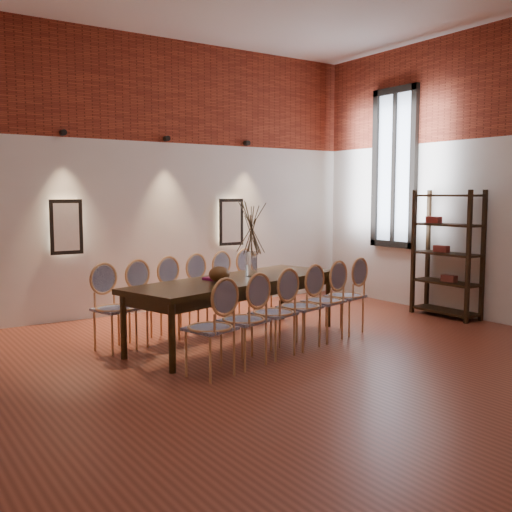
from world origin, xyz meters
TOP-DOWN VIEW (x-y plane):
  - floor at (0.00, 0.00)m, footprint 7.00×7.00m
  - wall_back at (0.00, 3.55)m, footprint 7.00×0.10m
  - brick_band_back at (0.00, 3.48)m, footprint 7.00×0.02m
  - niche_left at (-1.30, 3.45)m, footprint 0.36×0.06m
  - niche_right at (1.30, 3.45)m, footprint 0.36×0.06m
  - spot_fixture_left at (-1.30, 3.42)m, footprint 0.08×0.10m
  - spot_fixture_mid at (0.20, 3.42)m, footprint 0.08×0.10m
  - spot_fixture_right at (1.60, 3.42)m, footprint 0.08×0.10m
  - window_glass at (3.46, 2.00)m, footprint 0.02×0.78m
  - window_frame at (3.44, 2.00)m, footprint 0.08×0.90m
  - window_mullion at (3.44, 2.00)m, footprint 0.06×0.06m
  - dining_table at (0.04, 1.24)m, footprint 3.02×1.66m
  - chair_near_a at (-0.92, 0.20)m, footprint 0.54×0.54m
  - chair_near_b at (-0.46, 0.33)m, footprint 0.54×0.54m
  - chair_near_c at (0.01, 0.46)m, footprint 0.54×0.54m
  - chair_near_d at (0.47, 0.59)m, footprint 0.54×0.54m
  - chair_near_e at (0.93, 0.72)m, footprint 0.54×0.54m
  - chair_near_f at (1.39, 0.84)m, footprint 0.54×0.54m
  - chair_far_a at (-1.31, 1.63)m, footprint 0.54×0.54m
  - chair_far_b at (-0.85, 1.76)m, footprint 0.54×0.54m
  - chair_far_c at (-0.39, 1.89)m, footprint 0.54×0.54m
  - chair_far_d at (0.07, 2.02)m, footprint 0.54×0.54m
  - chair_far_e at (0.53, 2.14)m, footprint 0.54×0.54m
  - chair_far_f at (0.99, 2.27)m, footprint 0.54×0.54m
  - vase at (0.29, 1.31)m, footprint 0.14×0.14m
  - dried_branches at (0.29, 1.31)m, footprint 0.50×0.50m
  - bowl at (-0.29, 1.10)m, footprint 0.24×0.24m
  - book at (-0.21, 1.31)m, footprint 0.30×0.24m
  - shelving_rack at (3.28, 0.81)m, footprint 0.39×1.00m

SIDE VIEW (x-z plane):
  - floor at x=0.00m, z-range -0.02..0.00m
  - dining_table at x=0.04m, z-range 0.00..0.75m
  - chair_near_a at x=-0.92m, z-range 0.00..0.94m
  - chair_near_b at x=-0.46m, z-range 0.00..0.94m
  - chair_near_c at x=0.01m, z-range 0.00..0.94m
  - chair_near_d at x=0.47m, z-range 0.00..0.94m
  - chair_near_e at x=0.93m, z-range 0.00..0.94m
  - chair_near_f at x=1.39m, z-range 0.00..0.94m
  - chair_far_a at x=-1.31m, z-range 0.00..0.94m
  - chair_far_b at x=-0.85m, z-range 0.00..0.94m
  - chair_far_c at x=-0.39m, z-range 0.00..0.94m
  - chair_far_d at x=0.07m, z-range 0.00..0.94m
  - chair_far_e at x=0.53m, z-range 0.00..0.94m
  - chair_far_f at x=0.99m, z-range 0.00..0.94m
  - book at x=-0.21m, z-range 0.75..0.78m
  - bowl at x=-0.29m, z-range 0.75..0.93m
  - vase at x=0.29m, z-range 0.75..1.05m
  - shelving_rack at x=3.28m, z-range 0.00..1.80m
  - niche_left at x=-1.30m, z-range 0.97..1.63m
  - niche_right at x=1.30m, z-range 0.97..1.63m
  - dried_branches at x=0.29m, z-range 1.00..1.70m
  - wall_back at x=0.00m, z-range 0.00..4.00m
  - window_glass at x=3.46m, z-range 0.96..3.34m
  - window_frame at x=3.44m, z-range 0.90..3.40m
  - window_mullion at x=3.44m, z-range 0.95..3.35m
  - spot_fixture_left at x=-1.30m, z-range 2.51..2.59m
  - spot_fixture_mid at x=0.20m, z-range 2.51..2.59m
  - spot_fixture_right at x=1.60m, z-range 2.51..2.59m
  - brick_band_back at x=0.00m, z-range 2.50..4.00m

